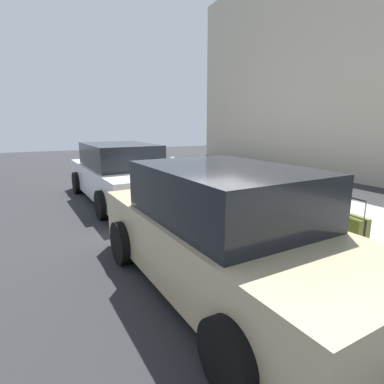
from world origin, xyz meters
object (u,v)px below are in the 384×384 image
suitcase_red_5 (239,196)px  bollard_post (162,169)px  suitcase_maroon_10 (185,179)px  parked_car_white_1 (120,174)px  suitcase_maroon_3 (274,210)px  parked_car_beige_0 (223,233)px  suitcase_black_1 (320,227)px  suitcase_black_8 (204,184)px  suitcase_silver_4 (259,202)px  suitcase_teal_6 (226,189)px  suitcase_olive_7 (212,190)px  suitcase_olive_0 (351,236)px  fire_hydrant (173,169)px  suitcase_navy_2 (299,213)px  suitcase_navy_9 (196,182)px

suitcase_red_5 → bollard_post: suitcase_red_5 is taller
suitcase_maroon_10 → parked_car_white_1: size_ratio=0.12×
suitcase_maroon_3 → parked_car_beige_0: size_ratio=0.21×
suitcase_black_1 → suitcase_black_8: size_ratio=0.96×
suitcase_silver_4 → suitcase_teal_6: 1.12m
suitcase_olive_7 → suitcase_black_8: bearing=-6.3°
suitcase_olive_0 → fire_hydrant: (6.56, 0.03, 0.14)m
suitcase_olive_0 → suitcase_olive_7: 3.85m
suitcase_maroon_3 → suitcase_black_1: bearing=178.4°
suitcase_olive_0 → suitcase_black_1: (0.52, 0.06, -0.01)m
suitcase_black_1 → suitcase_navy_2: bearing=-9.5°
suitcase_olive_7 → parked_car_white_1: size_ratio=0.16×
suitcase_olive_0 → suitcase_teal_6: 3.29m
suitcase_maroon_3 → bollard_post: size_ratio=1.19×
suitcase_olive_0 → suitcase_navy_2: suitcase_navy_2 is taller
parked_car_white_1 → suitcase_maroon_3: bearing=-152.5°
bollard_post → suitcase_black_1: bearing=-178.9°
parked_car_white_1 → suitcase_black_8: bearing=-118.3°
suitcase_teal_6 → suitcase_olive_7: (0.55, 0.05, -0.11)m
suitcase_silver_4 → bollard_post: (4.92, 0.22, 0.06)m
suitcase_navy_2 → suitcase_maroon_10: 4.46m
suitcase_black_8 → fire_hydrant: size_ratio=1.06×
suitcase_black_8 → suitcase_navy_9: (0.56, -0.06, -0.04)m
suitcase_olive_0 → suitcase_black_8: (4.39, 0.05, -0.00)m
suitcase_red_5 → suitcase_teal_6: bearing=-1.1°
suitcase_maroon_10 → bollard_post: bollard_post is taller
suitcase_red_5 → suitcase_navy_2: bearing=-176.6°
suitcase_black_8 → bollard_post: size_ratio=1.18×
suitcase_olive_0 → suitcase_black_1: suitcase_olive_0 is taller
suitcase_black_8 → suitcase_teal_6: bearing=179.4°
suitcase_teal_6 → parked_car_white_1: (2.17, 1.97, 0.20)m
suitcase_black_1 → suitcase_black_8: (3.87, -0.01, 0.01)m
fire_hydrant → suitcase_black_8: bearing=179.6°
suitcase_olive_0 → suitcase_maroon_3: bearing=1.0°
suitcase_navy_9 → suitcase_black_8: bearing=173.7°
suitcase_olive_7 → suitcase_red_5: bearing=-178.1°
fire_hydrant → suitcase_silver_4: bearing=-179.1°
suitcase_silver_4 → suitcase_olive_7: (1.67, 0.14, -0.05)m
suitcase_navy_2 → suitcase_red_5: bearing=3.4°
suitcase_navy_2 → suitcase_olive_7: size_ratio=1.35×
suitcase_black_1 → suitcase_maroon_10: 4.99m
suitcase_teal_6 → fire_hydrant: (3.26, -0.03, 0.06)m
suitcase_maroon_10 → suitcase_navy_2: bearing=-178.6°
suitcase_black_1 → parked_car_white_1: 5.32m
parked_car_beige_0 → parked_car_white_1: size_ratio=0.90×
suitcase_navy_2 → suitcase_maroon_10: bearing=1.4°
suitcase_navy_9 → fire_hydrant: bearing=1.7°
suitcase_olive_0 → suitcase_olive_7: bearing=1.6°
suitcase_black_1 → suitcase_teal_6: size_ratio=1.06×
suitcase_navy_2 → parked_car_beige_0: (-0.76, 2.06, 0.21)m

